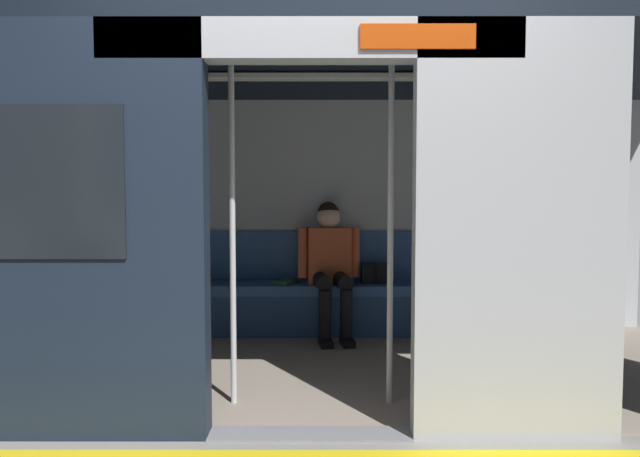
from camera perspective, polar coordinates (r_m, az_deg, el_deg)
The scene contains 8 objects.
ground_plane at distance 3.23m, azimuth -0.96°, elevation -19.50°, with size 60.00×60.00×0.00m, color gray.
train_car at distance 4.18m, azimuth -1.73°, elevation 6.57°, with size 6.40×2.70×2.24m.
bench_seat at distance 5.25m, azimuth -0.53°, elevation -6.54°, with size 3.17×0.44×0.46m.
person_seated at distance 5.15m, azimuth 0.97°, elevation -3.06°, with size 0.55×0.71×1.18m.
handbag at distance 5.29m, azimuth 5.46°, elevation -4.36°, with size 0.26×0.15×0.17m.
book at distance 5.26m, azimuth -3.32°, elevation -5.19°, with size 0.15×0.22×0.03m, color #33723F.
grab_pole_door at distance 3.48m, azimuth -8.53°, elevation -0.04°, with size 0.04×0.04×2.10m, color silver.
grab_pole_far at distance 3.47m, azimuth 6.88°, elevation -0.04°, with size 0.04×0.04×2.10m, color silver.
Camera 1 is at (-0.06, 2.98, 1.26)m, focal length 32.83 mm.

